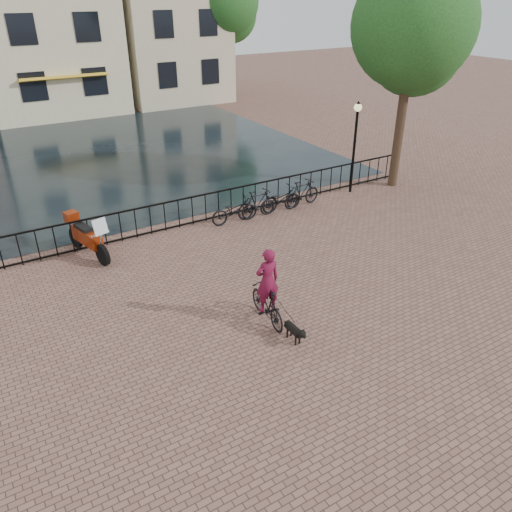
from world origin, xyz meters
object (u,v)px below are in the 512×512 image
cyclist (267,290)px  lamp_post (356,132)px  dog (294,332)px  motorcycle (87,233)px

cyclist → lamp_post: bearing=-137.8°
cyclist → dog: 1.16m
motorcycle → lamp_post: bearing=-13.4°
dog → motorcycle: bearing=112.9°
lamp_post → motorcycle: 10.47m
dog → motorcycle: 7.24m
motorcycle → dog: bearing=-80.0°
lamp_post → dog: bearing=-138.2°
lamp_post → dog: (-7.44, -6.66, -2.13)m
dog → motorcycle: (-2.90, 6.62, 0.52)m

